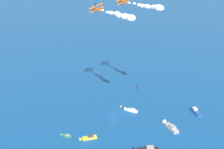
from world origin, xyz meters
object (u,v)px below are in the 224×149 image
at_px(motorboat_ahead, 131,110).
at_px(wingwalker_lead, 95,4).
at_px(motorboat_far_stbd, 170,126).
at_px(motorboat_far_port, 196,112).
at_px(motorboat_near_centre, 66,136).
at_px(motorboat_inshore, 139,87).
at_px(biplane_wingman, 123,1).
at_px(biplane_lead, 97,9).
at_px(marker_buoy, 121,106).
at_px(motorboat_mid_cluster, 87,138).

height_order(motorboat_ahead, wingwalker_lead, wingwalker_lead).
bearing_deg(motorboat_far_stbd, motorboat_far_port, 34.45).
xyz_separation_m(motorboat_near_centre, motorboat_ahead, (32.87, 20.12, 0.13)).
xyz_separation_m(motorboat_inshore, wingwalker_lead, (-27.96, -36.45, 55.80)).
relative_size(motorboat_near_centre, biplane_wingman, 0.75).
bearing_deg(motorboat_ahead, motorboat_far_stbd, -50.56).
bearing_deg(motorboat_far_port, biplane_lead, -178.74).
relative_size(motorboat_ahead, wingwalker_lead, 3.83).
relative_size(motorboat_inshore, wingwalker_lead, 2.98).
relative_size(motorboat_inshore, marker_buoy, 2.52).
bearing_deg(motorboat_ahead, marker_buoy, 132.49).
distance_m(motorboat_near_centre, motorboat_far_port, 67.29).
distance_m(motorboat_far_stbd, wingwalker_lead, 65.43).
relative_size(motorboat_near_centre, motorboat_ahead, 0.80).
xyz_separation_m(marker_buoy, biplane_lead, (-12.76, -12.45, 53.71)).
relative_size(marker_buoy, biplane_wingman, 0.29).
height_order(motorboat_far_stbd, biplane_lead, biplane_lead).
relative_size(motorboat_inshore, biplane_wingman, 0.73).
relative_size(motorboat_mid_cluster, wingwalker_lead, 4.54).
distance_m(motorboat_inshore, wingwalker_lead, 72.27).
bearing_deg(motorboat_inshore, biplane_wingman, -119.38).
distance_m(motorboat_ahead, motorboat_mid_cluster, 33.13).
distance_m(motorboat_near_centre, motorboat_inshore, 65.01).
bearing_deg(wingwalker_lead, motorboat_mid_cluster, -110.10).
bearing_deg(biplane_lead, motorboat_mid_cluster, -111.63).
relative_size(motorboat_far_stbd, wingwalker_lead, 6.02).
bearing_deg(wingwalker_lead, motorboat_far_port, 1.53).
bearing_deg(motorboat_near_centre, biplane_wingman, 39.03).
distance_m(motorboat_near_centre, biplane_lead, 57.29).
bearing_deg(motorboat_far_stbd, motorboat_mid_cluster, -173.02).
xyz_separation_m(motorboat_ahead, biplane_lead, (-17.23, -7.57, 53.54)).
xyz_separation_m(motorboat_far_port, motorboat_far_stbd, (-17.71, -12.15, 0.08)).
xyz_separation_m(motorboat_mid_cluster, biplane_lead, (6.26, 15.80, 53.49)).
bearing_deg(wingwalker_lead, biplane_wingman, 38.85).
distance_m(motorboat_inshore, marker_buoy, 27.88).
bearing_deg(biplane_lead, motorboat_far_stbd, -18.75).
xyz_separation_m(motorboat_near_centre, motorboat_inshore, (43.02, 48.74, -0.03)).
bearing_deg(biplane_wingman, marker_buoy, 98.54).
distance_m(motorboat_far_port, motorboat_inshore, 41.89).
distance_m(motorboat_far_stbd, marker_buoy, 30.72).
bearing_deg(wingwalker_lead, motorboat_ahead, 23.74).
distance_m(motorboat_inshore, biplane_lead, 70.31).
height_order(motorboat_near_centre, motorboat_ahead, motorboat_ahead).
xyz_separation_m(motorboat_far_port, biplane_wingman, (-37.23, 9.59, 54.90)).
bearing_deg(motorboat_ahead, biplane_lead, -156.28).
height_order(motorboat_near_centre, biplane_wingman, biplane_wingman).
distance_m(marker_buoy, wingwalker_lead, 58.77).
relative_size(marker_buoy, wingwalker_lead, 1.18).
xyz_separation_m(motorboat_far_stbd, motorboat_ahead, (-15.31, 18.62, -0.25)).
bearing_deg(marker_buoy, motorboat_far_stbd, -49.91).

